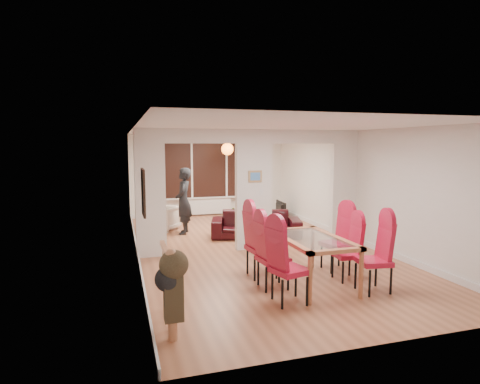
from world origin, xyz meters
name	(u,v)px	position (x,y,z in m)	size (l,w,h in m)	color
floor	(253,248)	(0.00, 0.00, 0.00)	(5.00, 9.00, 0.01)	#AA6644
room_walls	(254,190)	(0.00, 0.00, 1.30)	(5.00, 9.00, 2.60)	silver
divider_wall	(254,190)	(0.00, 0.00, 1.30)	(5.00, 0.18, 2.60)	white
bay_window_blinds	(209,169)	(0.00, 4.44, 1.50)	(3.00, 0.08, 1.80)	black
radiator	(210,206)	(0.00, 4.40, 0.30)	(1.40, 0.08, 0.50)	white
pendant_light	(227,149)	(0.30, 3.30, 2.15)	(0.36, 0.36, 0.36)	orange
stair_newel	(167,281)	(-2.25, -3.20, 0.55)	(0.40, 1.20, 1.10)	tan
wall_poster	(143,192)	(-2.47, -2.40, 1.60)	(0.04, 0.52, 0.67)	gray
pillar_photo	(255,176)	(0.00, -0.10, 1.60)	(0.30, 0.03, 0.25)	#4C8CD8
dining_table	(311,261)	(0.17, -2.44, 0.39)	(0.93, 1.66, 0.78)	#A55F3C
dining_chair_la	(290,264)	(-0.49, -3.06, 0.57)	(0.46, 0.46, 1.14)	#AE112E
dining_chair_lb	(273,253)	(-0.49, -2.42, 0.56)	(0.45, 0.45, 1.12)	#AE112E
dining_chair_lc	(262,243)	(-0.47, -1.84, 0.59)	(0.47, 0.47, 1.18)	#AE112E
dining_chair_ra	(374,256)	(0.93, -3.03, 0.57)	(0.45, 0.45, 1.14)	#AE112E
dining_chair_rb	(347,250)	(0.84, -2.42, 0.51)	(0.41, 0.41, 1.03)	#AE112E
dining_chair_rc	(336,240)	(0.94, -1.89, 0.56)	(0.45, 0.45, 1.11)	#AE112E
sofa	(256,224)	(0.42, 1.04, 0.32)	(2.19, 0.85, 0.64)	black
armchair	(163,218)	(-1.70, 2.51, 0.32)	(0.69, 0.71, 0.65)	beige
person	(184,201)	(-1.23, 1.94, 0.85)	(0.41, 0.62, 1.69)	black
television	(278,209)	(2.00, 3.45, 0.25)	(0.11, 0.87, 0.50)	black
coffee_table	(233,220)	(0.32, 2.77, 0.11)	(0.93, 0.46, 0.21)	black
bottle	(233,212)	(0.34, 2.80, 0.34)	(0.07, 0.07, 0.26)	#143F19
bowl	(227,215)	(0.17, 2.88, 0.24)	(0.22, 0.22, 0.05)	black
shoes	(267,248)	(0.21, -0.30, 0.05)	(0.26, 0.28, 0.11)	black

